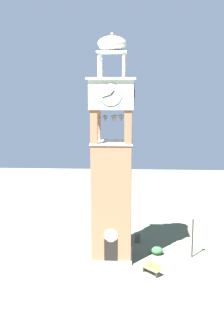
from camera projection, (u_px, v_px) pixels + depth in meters
name	position (u px, v px, depth m)	size (l,w,h in m)	color
ground	(112.00, 257.00, 37.36)	(80.00, 80.00, 0.00)	#5B664C
clock_tower	(112.00, 172.00, 35.95)	(3.84, 3.84, 18.63)	#93543D
park_bench	(152.00, 268.00, 33.93)	(1.41, 1.47, 0.95)	brown
lamp_post	(193.00, 228.00, 36.98)	(0.36, 0.36, 3.74)	black
trash_bin	(138.00, 238.00, 40.93)	(0.52, 0.52, 0.80)	#4C4C51
shrub_near_entry	(157.00, 251.00, 37.99)	(1.02, 1.02, 0.68)	#28562D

